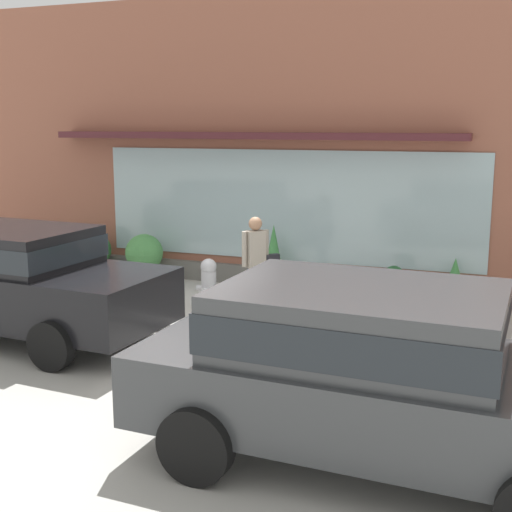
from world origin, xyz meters
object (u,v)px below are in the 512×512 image
Objects in this scene: fire_hydrant at (209,287)px; pedestrian_with_handbag at (257,259)px; potted_plant_trailing_edge at (454,283)px; potted_plant_doorstep at (43,251)px; potted_plant_by_entrance at (394,282)px; potted_plant_corner_tall at (144,256)px; potted_plant_near_hydrant at (274,259)px; potted_plant_window_center at (94,253)px; parked_car_black at (9,275)px; parked_car_dark_gray at (373,364)px.

pedestrian_with_handbag reaches higher than fire_hydrant.
potted_plant_doorstep reaches higher than potted_plant_trailing_edge.
potted_plant_by_entrance is 0.74× the size of potted_plant_corner_tall.
potted_plant_trailing_edge is 5.76m from potted_plant_corner_tall.
pedestrian_with_handbag is 1.29× the size of potted_plant_near_hydrant.
potted_plant_window_center is at bearing 177.42° from potted_plant_corner_tall.
fire_hydrant is 0.20× the size of parked_car_black.
fire_hydrant is 0.97× the size of potted_plant_doorstep.
pedestrian_with_handbag is 2.41m from potted_plant_by_entrance.
potted_plant_corner_tall is (-2.13, 1.67, 0.05)m from fire_hydrant.
potted_plant_doorstep is (-4.47, 1.63, -0.00)m from fire_hydrant.
potted_plant_by_entrance is 7.14m from potted_plant_doorstep.
parked_car_dark_gray is at bearing -39.97° from potted_plant_window_center.
parked_car_black is 5.32× the size of potted_plant_window_center.
parked_car_black is 6.78× the size of potted_plant_by_entrance.
potted_plant_window_center is at bearing -178.18° from potted_plant_trailing_edge.
fire_hydrant is 3.01m from parked_car_black.
potted_plant_corner_tall is 2.34m from potted_plant_doorstep.
potted_plant_corner_tall reaches higher than potted_plant_trailing_edge.
fire_hydrant is at bearing -19.97° from potted_plant_doorstep.
potted_plant_trailing_edge is at bearing -16.25° from pedestrian_with_handbag.
pedestrian_with_handbag is 4.35m from potted_plant_window_center.
fire_hydrant is 0.74× the size of potted_plant_near_hydrant.
potted_plant_by_entrance is 0.73× the size of potted_plant_doorstep.
parked_car_dark_gray is at bearing -15.15° from parked_car_black.
potted_plant_window_center is at bearing 110.15° from parked_car_black.
parked_car_dark_gray reaches higher than potted_plant_near_hydrant.
parked_car_black reaches higher than potted_plant_doorstep.
fire_hydrant reaches higher than potted_plant_by_entrance.
potted_plant_window_center is 0.71× the size of potted_plant_near_hydrant.
parked_car_black is at bearing -145.60° from potted_plant_trailing_edge.
potted_plant_trailing_edge is 0.93× the size of potted_plant_window_center.
parked_car_black is 4.67m from potted_plant_near_hydrant.
fire_hydrant is 0.57× the size of pedestrian_with_handbag.
potted_plant_near_hydrant is (-3.17, -0.11, 0.20)m from potted_plant_trailing_edge.
fire_hydrant is 0.20× the size of parked_car_dark_gray.
potted_plant_trailing_edge is 0.66× the size of potted_plant_near_hydrant.
parked_car_black is 5.03× the size of potted_plant_corner_tall.
potted_plant_trailing_edge is at bearing 2.72° from potted_plant_corner_tall.
potted_plant_doorstep is at bearing -175.33° from potted_plant_window_center.
fire_hydrant is at bearing -103.83° from potted_plant_near_hydrant.
parked_car_black reaches higher than potted_plant_corner_tall.
parked_car_dark_gray reaches higher than potted_plant_window_center.
potted_plant_near_hydrant reaches higher than potted_plant_corner_tall.
potted_plant_trailing_edge is at bearing 37.80° from parked_car_black.
fire_hydrant is 3.73m from potted_plant_window_center.
parked_car_dark_gray is at bearing -104.50° from pedestrian_with_handbag.
fire_hydrant is 0.90m from pedestrian_with_handbag.
potted_plant_corner_tall is at bearing 105.52° from pedestrian_with_handbag.
parked_car_black is at bearing -124.27° from potted_plant_near_hydrant.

